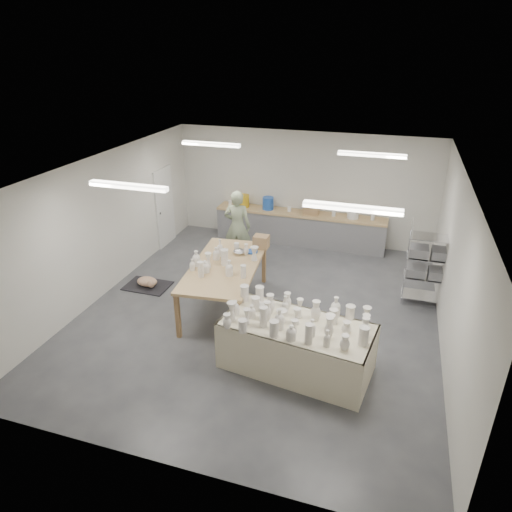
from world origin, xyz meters
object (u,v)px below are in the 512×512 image
(work_table, at_px, (227,264))
(red_stool, at_px, (241,246))
(drying_table, at_px, (296,344))
(potter, at_px, (237,226))

(work_table, distance_m, red_stool, 2.58)
(drying_table, distance_m, red_stool, 4.65)
(potter, bearing_deg, drying_table, 115.88)
(work_table, distance_m, potter, 2.22)
(drying_table, relative_size, work_table, 0.96)
(drying_table, height_order, red_stool, drying_table)
(drying_table, distance_m, potter, 4.44)
(drying_table, relative_size, potter, 1.43)
(work_table, xyz_separation_m, potter, (-0.54, 2.16, -0.05))
(drying_table, height_order, potter, potter)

